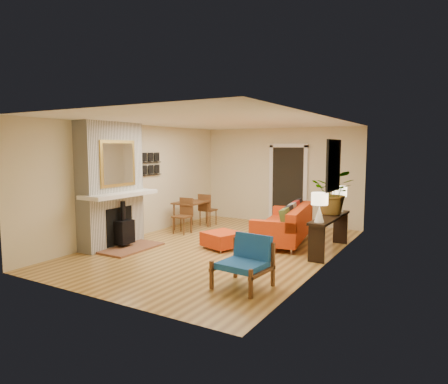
{
  "coord_description": "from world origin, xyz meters",
  "views": [
    {
      "loc": [
        4.19,
        -6.96,
        2.08
      ],
      "look_at": [
        0.0,
        0.2,
        1.15
      ],
      "focal_mm": 32.0,
      "sensor_mm": 36.0,
      "label": 1
    }
  ],
  "objects_px": {
    "blue_chair": "(246,259)",
    "console_table": "(330,224)",
    "houseplant": "(334,192)",
    "ottoman": "(222,239)",
    "sofa": "(287,225)",
    "lamp_near": "(320,204)",
    "lamp_far": "(339,196)",
    "dining_table": "(193,207)"
  },
  "relations": [
    {
      "from": "houseplant",
      "to": "console_table",
      "type": "bearing_deg",
      "value": -87.75
    },
    {
      "from": "blue_chair",
      "to": "lamp_far",
      "type": "xyz_separation_m",
      "value": [
        0.54,
        3.24,
        0.65
      ]
    },
    {
      "from": "console_table",
      "to": "ottoman",
      "type": "bearing_deg",
      "value": -157.89
    },
    {
      "from": "sofa",
      "to": "console_table",
      "type": "xyz_separation_m",
      "value": [
        1.05,
        -0.43,
        0.2
      ]
    },
    {
      "from": "ottoman",
      "to": "dining_table",
      "type": "xyz_separation_m",
      "value": [
        -1.65,
        1.35,
        0.36
      ]
    },
    {
      "from": "sofa",
      "to": "lamp_near",
      "type": "relative_size",
      "value": 4.32
    },
    {
      "from": "console_table",
      "to": "lamp_near",
      "type": "xyz_separation_m",
      "value": [
        0.0,
        -0.72,
        0.49
      ]
    },
    {
      "from": "dining_table",
      "to": "lamp_far",
      "type": "height_order",
      "value": "lamp_far"
    },
    {
      "from": "blue_chair",
      "to": "console_table",
      "type": "bearing_deg",
      "value": 78.0
    },
    {
      "from": "ottoman",
      "to": "console_table",
      "type": "distance_m",
      "value": 2.19
    },
    {
      "from": "ottoman",
      "to": "houseplant",
      "type": "bearing_deg",
      "value": 28.2
    },
    {
      "from": "sofa",
      "to": "lamp_far",
      "type": "relative_size",
      "value": 4.32
    },
    {
      "from": "console_table",
      "to": "lamp_far",
      "type": "bearing_deg",
      "value": 90.0
    },
    {
      "from": "dining_table",
      "to": "sofa",
      "type": "bearing_deg",
      "value": -2.52
    },
    {
      "from": "houseplant",
      "to": "lamp_far",
      "type": "bearing_deg",
      "value": 88.68
    },
    {
      "from": "blue_chair",
      "to": "dining_table",
      "type": "xyz_separation_m",
      "value": [
        -3.11,
        3.1,
        0.15
      ]
    },
    {
      "from": "ottoman",
      "to": "houseplant",
      "type": "xyz_separation_m",
      "value": [
        1.99,
        1.07,
        0.98
      ]
    },
    {
      "from": "lamp_near",
      "to": "houseplant",
      "type": "bearing_deg",
      "value": 90.59
    },
    {
      "from": "ottoman",
      "to": "dining_table",
      "type": "height_order",
      "value": "dining_table"
    },
    {
      "from": "blue_chair",
      "to": "lamp_far",
      "type": "distance_m",
      "value": 3.35
    },
    {
      "from": "blue_chair",
      "to": "houseplant",
      "type": "xyz_separation_m",
      "value": [
        0.53,
        2.81,
        0.77
      ]
    },
    {
      "from": "ottoman",
      "to": "houseplant",
      "type": "relative_size",
      "value": 0.93
    },
    {
      "from": "blue_chair",
      "to": "console_table",
      "type": "distance_m",
      "value": 2.62
    },
    {
      "from": "lamp_near",
      "to": "blue_chair",
      "type": "bearing_deg",
      "value": -106.5
    },
    {
      "from": "lamp_near",
      "to": "lamp_far",
      "type": "bearing_deg",
      "value": 90.0
    },
    {
      "from": "dining_table",
      "to": "console_table",
      "type": "relative_size",
      "value": 0.85
    },
    {
      "from": "ottoman",
      "to": "blue_chair",
      "type": "relative_size",
      "value": 1.07
    },
    {
      "from": "lamp_far",
      "to": "lamp_near",
      "type": "bearing_deg",
      "value": -90.0
    },
    {
      "from": "dining_table",
      "to": "blue_chair",
      "type": "bearing_deg",
      "value": -44.9
    },
    {
      "from": "sofa",
      "to": "houseplant",
      "type": "bearing_deg",
      "value": -9.4
    },
    {
      "from": "blue_chair",
      "to": "houseplant",
      "type": "height_order",
      "value": "houseplant"
    },
    {
      "from": "sofa",
      "to": "lamp_near",
      "type": "distance_m",
      "value": 1.7
    },
    {
      "from": "ottoman",
      "to": "lamp_near",
      "type": "height_order",
      "value": "lamp_near"
    },
    {
      "from": "blue_chair",
      "to": "lamp_far",
      "type": "relative_size",
      "value": 1.47
    },
    {
      "from": "console_table",
      "to": "houseplant",
      "type": "distance_m",
      "value": 0.65
    },
    {
      "from": "sofa",
      "to": "houseplant",
      "type": "height_order",
      "value": "houseplant"
    },
    {
      "from": "dining_table",
      "to": "lamp_near",
      "type": "relative_size",
      "value": 2.93
    },
    {
      "from": "ottoman",
      "to": "dining_table",
      "type": "relative_size",
      "value": 0.54
    },
    {
      "from": "dining_table",
      "to": "houseplant",
      "type": "distance_m",
      "value": 3.71
    },
    {
      "from": "lamp_far",
      "to": "ottoman",
      "type": "bearing_deg",
      "value": -143.12
    },
    {
      "from": "ottoman",
      "to": "lamp_far",
      "type": "xyz_separation_m",
      "value": [
        2.0,
        1.5,
        0.87
      ]
    },
    {
      "from": "houseplant",
      "to": "dining_table",
      "type": "bearing_deg",
      "value": 175.49
    }
  ]
}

